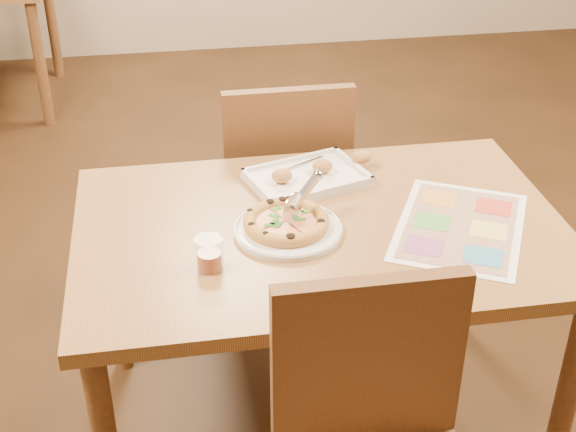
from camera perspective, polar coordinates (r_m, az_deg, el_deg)
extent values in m
plane|color=#321D0D|center=(2.58, 2.00, -14.34)|extent=(7.00, 7.00, 0.00)
cube|color=#98673C|center=(2.14, 2.34, -1.06)|extent=(1.30, 0.85, 0.04)
cylinder|color=brown|center=(2.62, -12.28, -4.66)|extent=(0.06, 0.06, 0.68)
cylinder|color=brown|center=(2.27, 19.17, -12.27)|extent=(0.06, 0.06, 0.68)
cylinder|color=brown|center=(2.79, 12.63, -2.30)|extent=(0.06, 0.06, 0.68)
cube|color=brown|center=(1.76, 5.70, -10.51)|extent=(0.42, 0.04, 0.45)
cube|color=brown|center=(2.86, -0.57, 2.05)|extent=(0.42, 0.42, 0.04)
cube|color=brown|center=(2.59, 0.06, 4.39)|extent=(0.42, 0.04, 0.45)
cylinder|color=brown|center=(4.51, -17.20, 10.28)|extent=(0.06, 0.06, 0.68)
cylinder|color=brown|center=(5.20, -16.45, 13.08)|extent=(0.06, 0.06, 0.68)
cylinder|color=silver|center=(2.09, 0.00, -0.99)|extent=(0.35, 0.35, 0.02)
cylinder|color=#E4A64E|center=(2.09, -0.13, -0.60)|extent=(0.22, 0.22, 0.01)
cylinder|color=#FCD589|center=(2.09, -0.13, -0.42)|extent=(0.18, 0.18, 0.01)
torus|color=#E4A64E|center=(2.09, -0.13, -0.40)|extent=(0.23, 0.23, 0.03)
cylinder|color=silver|center=(2.06, 0.35, 0.60)|extent=(0.06, 0.06, 0.08)
cube|color=silver|center=(2.09, 1.27, 1.79)|extent=(0.10, 0.10, 0.06)
cube|color=silver|center=(2.33, 1.35, 2.63)|extent=(0.38, 0.31, 0.02)
cube|color=silver|center=(2.32, 1.36, 2.89)|extent=(0.15, 0.09, 0.00)
ellipsoid|color=#BB7743|center=(2.28, -0.44, 2.88)|extent=(0.06, 0.05, 0.04)
ellipsoid|color=#BB7743|center=(2.34, 2.46, 3.57)|extent=(0.06, 0.05, 0.04)
ellipsoid|color=#BB7743|center=(2.40, 5.23, 4.21)|extent=(0.06, 0.05, 0.04)
cylinder|color=maroon|center=(1.95, -5.59, -3.16)|extent=(0.06, 0.06, 0.04)
cylinder|color=white|center=(1.94, -5.62, -2.70)|extent=(0.07, 0.07, 0.09)
cube|color=white|center=(2.16, 12.14, -0.73)|extent=(0.49, 0.54, 0.00)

